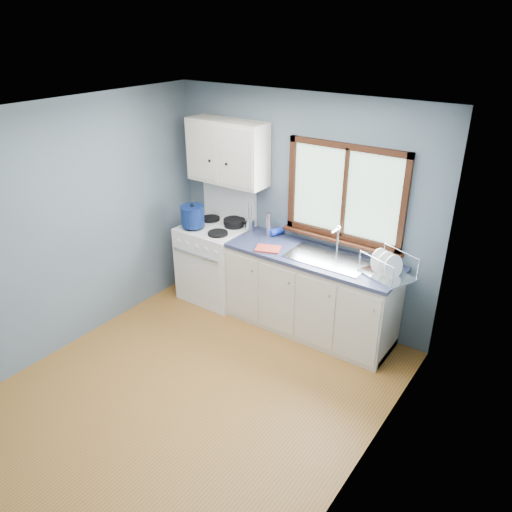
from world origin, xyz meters
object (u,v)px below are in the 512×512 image
Objects in this scene: base_cabinets at (310,297)px; stockpot at (193,216)px; skillet at (234,221)px; utensil_crock at (250,225)px; thermos at (268,224)px; dish_rack at (387,269)px; sink at (328,264)px; gas_range at (216,260)px.

base_cabinets is 5.26× the size of stockpot.
utensil_crock is at bearing -3.59° from skillet.
thermos is (0.48, 0.01, 0.07)m from skillet.
thermos is at bearing -5.47° from skillet.
skillet is 1.94m from dish_rack.
sink is 1.69m from stockpot.
sink is (0.18, -0.00, 0.45)m from base_cabinets.
stockpot is at bearing -152.66° from dish_rack.
gas_range is 1.31m from base_cabinets.
utensil_crock reaches higher than thermos.
stockpot reaches higher than thermos.
thermos is (0.82, 0.35, -0.03)m from stockpot.
base_cabinets is 5.39× the size of utensil_crock.
gas_range is at bearing -179.18° from base_cabinets.
skillet is (0.17, 0.16, 0.49)m from gas_range.
utensil_crock reaches higher than dish_rack.
skillet is 1.16× the size of utensil_crock.
dish_rack is (2.11, 0.02, 0.49)m from gas_range.
sink is at bearing -7.97° from utensil_crock.
base_cabinets is at bearing -13.58° from skillet.
stockpot is (-0.35, -0.34, 0.10)m from skillet.
base_cabinets is 3.34× the size of dish_rack.
utensil_crock is 0.27m from thermos.
gas_range is 0.88m from thermos.
thermos is at bearing -163.43° from dish_rack.
gas_range reaches higher than sink.
skillet is at bearing 172.85° from base_cabinets.
sink is 2.39× the size of stockpot.
stockpot reaches higher than dish_rack.
sink is at bearing -10.20° from thermos.
sink is at bearing -12.62° from skillet.
gas_range is 0.66m from utensil_crock.
sink is at bearing 6.70° from stockpot.
base_cabinets is at bearing -9.48° from utensil_crock.
dish_rack is (1.46, -0.15, -0.07)m from thermos.
gas_range is 0.74× the size of base_cabinets.
sink is 2.11× the size of skillet.
dish_rack is (0.63, -0.00, 0.12)m from sink.
skillet is at bearing 173.80° from sink.
thermos is at bearing 22.73° from stockpot.
dish_rack reaches higher than skillet.
gas_range reaches higher than thermos.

